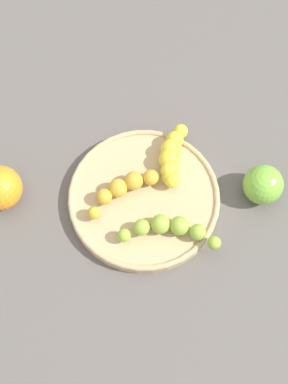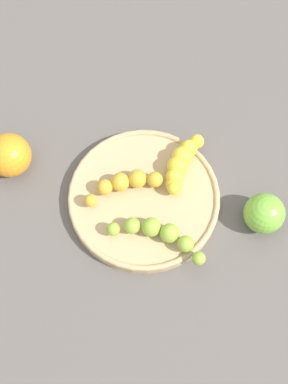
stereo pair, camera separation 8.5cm
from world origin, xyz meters
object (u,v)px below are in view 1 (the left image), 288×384
object	(u,v)px
fruit_bowl	(144,198)
banana_yellow	(172,155)
banana_spotted	(127,187)
orange_fruit	(0,188)
banana_green	(170,229)
apple_green	(263,185)

from	to	relation	value
fruit_bowl	banana_yellow	bearing A→B (deg)	139.71
banana_spotted	orange_fruit	xyz separation A→B (m)	(-0.02, -0.21, 0.00)
fruit_bowl	banana_yellow	distance (m)	0.09
banana_yellow	fruit_bowl	bearing A→B (deg)	66.01
fruit_bowl	banana_green	xyz separation A→B (m)	(0.07, 0.03, 0.02)
banana_green	orange_fruit	bearing A→B (deg)	80.85
banana_spotted	orange_fruit	distance (m)	0.21
banana_spotted	orange_fruit	size ratio (longest dim) A/B	1.99
fruit_bowl	apple_green	distance (m)	0.20
banana_spotted	banana_green	bearing A→B (deg)	-163.38
banana_spotted	orange_fruit	world-z (taller)	orange_fruit
fruit_bowl	banana_green	size ratio (longest dim) A/B	1.57
banana_spotted	banana_green	xyz separation A→B (m)	(0.08, 0.06, 0.00)
banana_yellow	banana_spotted	bearing A→B (deg)	48.98
banana_green	fruit_bowl	bearing A→B (deg)	38.21
fruit_bowl	orange_fruit	distance (m)	0.24
fruit_bowl	orange_fruit	size ratio (longest dim) A/B	3.40
fruit_bowl	orange_fruit	bearing A→B (deg)	-97.84
fruit_bowl	banana_green	bearing A→B (deg)	27.19
banana_spotted	banana_yellow	size ratio (longest dim) A/B	1.29
banana_green	banana_yellow	size ratio (longest dim) A/B	1.40
orange_fruit	banana_green	bearing A→B (deg)	69.84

